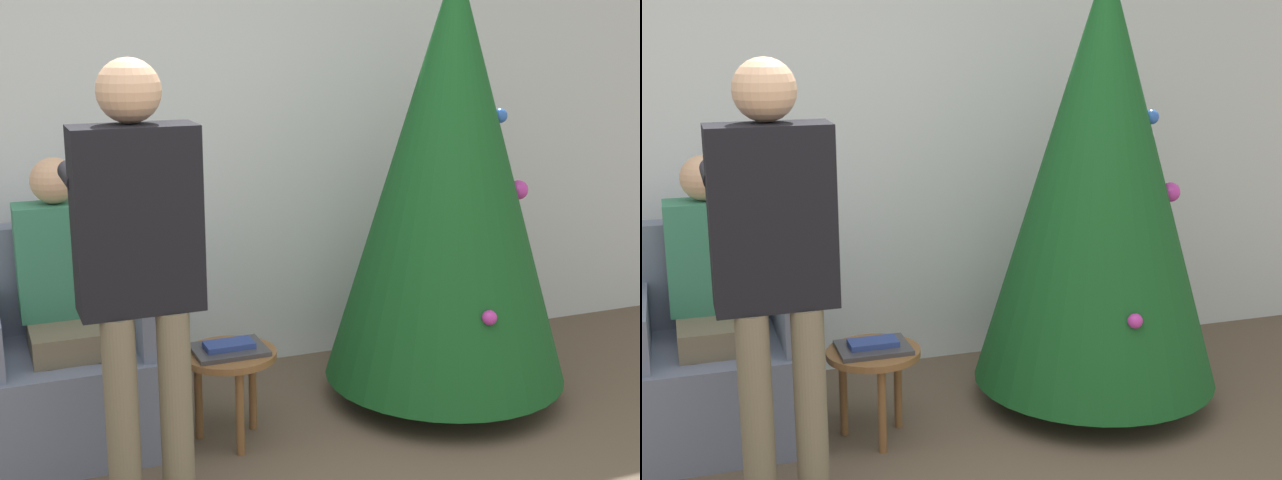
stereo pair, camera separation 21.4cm
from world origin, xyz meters
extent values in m
cube|color=silver|center=(0.00, 2.23, 1.35)|extent=(8.00, 0.06, 2.70)
cylinder|color=brown|center=(1.24, 1.41, 0.06)|extent=(0.10, 0.10, 0.12)
cone|color=#144C1E|center=(1.24, 1.41, 1.12)|extent=(1.18, 1.18, 2.00)
sphere|color=#B23399|center=(1.41, 1.70, 1.04)|extent=(0.11, 0.11, 0.11)
sphere|color=#2856B2|center=(1.44, 1.32, 1.40)|extent=(0.07, 0.07, 0.07)
sphere|color=#B23399|center=(1.20, 0.95, 0.56)|extent=(0.07, 0.07, 0.07)
sphere|color=white|center=(1.49, 1.43, 1.30)|extent=(0.06, 0.06, 0.06)
sphere|color=#B23399|center=(1.55, 1.29, 1.05)|extent=(0.09, 0.09, 0.09)
cube|color=slate|center=(-0.54, 1.59, 0.22)|extent=(0.78, 0.75, 0.45)
cube|color=slate|center=(-0.54, 1.89, 0.69)|extent=(0.78, 0.14, 0.49)
cube|color=slate|center=(-0.21, 1.59, 0.56)|extent=(0.12, 0.67, 0.23)
cylinder|color=#6B604C|center=(-0.64, 1.39, 0.22)|extent=(0.11, 0.11, 0.45)
cylinder|color=#6B604C|center=(-0.44, 1.39, 0.22)|extent=(0.11, 0.11, 0.45)
cube|color=#6B604C|center=(-0.54, 1.54, 0.51)|extent=(0.32, 0.40, 0.12)
cube|color=#337A5B|center=(-0.54, 1.69, 0.82)|extent=(0.36, 0.20, 0.50)
sphere|color=tan|center=(-0.54, 1.69, 1.17)|extent=(0.20, 0.20, 0.20)
cylinder|color=#6B604C|center=(-0.44, 0.76, 0.42)|extent=(0.12, 0.12, 0.83)
cylinder|color=#6B604C|center=(-0.25, 0.76, 0.42)|extent=(0.12, 0.12, 0.83)
cube|color=black|center=(-0.34, 0.82, 1.16)|extent=(0.43, 0.20, 0.66)
sphere|color=tan|center=(-0.34, 0.86, 1.60)|extent=(0.22, 0.22, 0.22)
cylinder|color=black|center=(-0.53, 1.01, 1.29)|extent=(0.08, 0.30, 0.08)
cylinder|color=black|center=(-0.16, 1.01, 1.29)|extent=(0.08, 0.30, 0.08)
cube|color=white|center=(-0.16, 1.20, 1.29)|extent=(0.04, 0.14, 0.04)
cylinder|color=brown|center=(0.12, 1.33, 0.41)|extent=(0.42, 0.42, 0.03)
cylinder|color=brown|center=(0.12, 1.19, 0.20)|extent=(0.04, 0.04, 0.39)
cylinder|color=brown|center=(0.25, 1.41, 0.20)|extent=(0.04, 0.04, 0.39)
cylinder|color=brown|center=(-0.01, 1.41, 0.20)|extent=(0.04, 0.04, 0.39)
cube|color=#38383D|center=(0.12, 1.33, 0.43)|extent=(0.31, 0.25, 0.02)
cube|color=navy|center=(0.12, 1.33, 0.45)|extent=(0.21, 0.12, 0.02)
camera|label=1|loc=(-0.88, -2.22, 1.83)|focal=50.00mm
camera|label=2|loc=(-0.68, -2.29, 1.83)|focal=50.00mm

